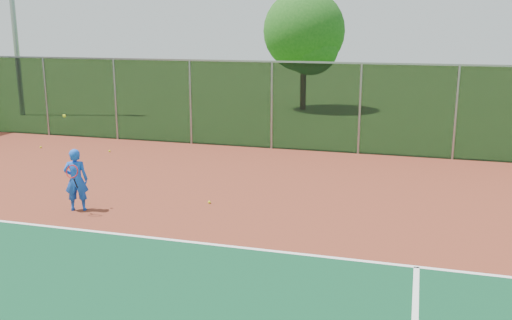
# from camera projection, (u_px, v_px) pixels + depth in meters

# --- Properties ---
(court_apron) EXTENTS (30.00, 20.00, 0.02)m
(court_apron) POSITION_uv_depth(u_px,v_px,m) (295.00, 278.00, 9.76)
(court_apron) COLOR maroon
(court_apron) RESTS_ON ground
(fence_back) EXTENTS (30.00, 0.06, 3.03)m
(fence_back) POSITION_uv_depth(u_px,v_px,m) (360.00, 108.00, 18.75)
(fence_back) COLOR black
(fence_back) RESTS_ON court_apron
(tennis_player) EXTENTS (0.63, 0.68, 2.23)m
(tennis_player) POSITION_uv_depth(u_px,v_px,m) (76.00, 180.00, 13.12)
(tennis_player) COLOR blue
(tennis_player) RESTS_ON court_apron
(practice_ball_0) EXTENTS (0.07, 0.07, 0.07)m
(practice_ball_0) POSITION_uv_depth(u_px,v_px,m) (41.00, 147.00, 19.94)
(practice_ball_0) COLOR yellow
(practice_ball_0) RESTS_ON court_apron
(practice_ball_1) EXTENTS (0.07, 0.07, 0.07)m
(practice_ball_1) POSITION_uv_depth(u_px,v_px,m) (209.00, 202.00, 13.77)
(practice_ball_1) COLOR yellow
(practice_ball_1) RESTS_ON court_apron
(practice_ball_2) EXTENTS (0.07, 0.07, 0.07)m
(practice_ball_2) POSITION_uv_depth(u_px,v_px,m) (110.00, 151.00, 19.33)
(practice_ball_2) COLOR yellow
(practice_ball_2) RESTS_ON court_apron
(tree_back_left) EXTENTS (4.05, 4.05, 5.95)m
(tree_back_left) POSITION_uv_depth(u_px,v_px,m) (306.00, 35.00, 28.19)
(tree_back_left) COLOR #332212
(tree_back_left) RESTS_ON ground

